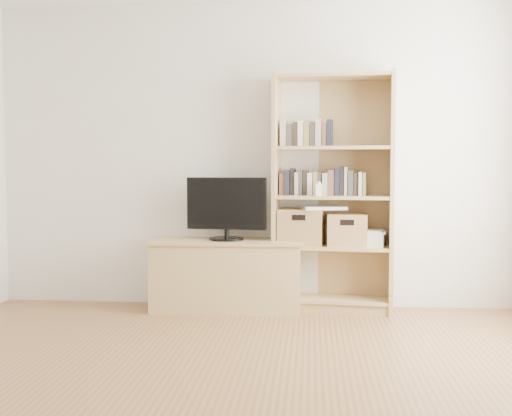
# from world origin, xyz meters

# --- Properties ---
(floor) EXTENTS (4.50, 5.00, 0.01)m
(floor) POSITION_xyz_m (0.00, 0.00, 0.00)
(floor) COLOR brown
(floor) RESTS_ON ground
(back_wall) EXTENTS (4.50, 0.02, 2.60)m
(back_wall) POSITION_xyz_m (0.00, 2.50, 1.30)
(back_wall) COLOR silver
(back_wall) RESTS_ON floor
(tv_stand) EXTENTS (1.25, 0.49, 0.57)m
(tv_stand) POSITION_xyz_m (-0.22, 2.27, 0.28)
(tv_stand) COLOR tan
(tv_stand) RESTS_ON floor
(bookshelf) EXTENTS (1.02, 0.44, 1.98)m
(bookshelf) POSITION_xyz_m (0.66, 2.32, 0.99)
(bookshelf) COLOR tan
(bookshelf) RESTS_ON floor
(television) EXTENTS (0.67, 0.12, 0.53)m
(television) POSITION_xyz_m (-0.22, 2.27, 0.86)
(television) COLOR black
(television) RESTS_ON tv_stand
(books_row_mid) EXTENTS (0.88, 0.25, 0.23)m
(books_row_mid) POSITION_xyz_m (0.66, 2.35, 1.08)
(books_row_mid) COLOR brown
(books_row_mid) RESTS_ON bookshelf
(books_row_upper) EXTENTS (0.41, 0.18, 0.21)m
(books_row_upper) POSITION_xyz_m (0.45, 2.37, 1.48)
(books_row_upper) COLOR brown
(books_row_upper) RESTS_ON bookshelf
(baby_monitor) EXTENTS (0.05, 0.04, 0.10)m
(baby_monitor) POSITION_xyz_m (0.54, 2.23, 1.01)
(baby_monitor) COLOR white
(baby_monitor) RESTS_ON bookshelf
(basket_left) EXTENTS (0.40, 0.34, 0.30)m
(basket_left) POSITION_xyz_m (0.40, 2.34, 0.70)
(basket_left) COLOR tan
(basket_left) RESTS_ON bookshelf
(basket_right) EXTENTS (0.34, 0.29, 0.27)m
(basket_right) POSITION_xyz_m (0.78, 2.31, 0.68)
(basket_right) COLOR tan
(basket_right) RESTS_ON bookshelf
(laptop) EXTENTS (0.39, 0.31, 0.03)m
(laptop) POSITION_xyz_m (0.59, 2.31, 0.86)
(laptop) COLOR white
(laptop) RESTS_ON basket_left
(magazine_stack) EXTENTS (0.21, 0.27, 0.11)m
(magazine_stack) POSITION_xyz_m (1.00, 2.29, 0.60)
(magazine_stack) COLOR silver
(magazine_stack) RESTS_ON bookshelf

